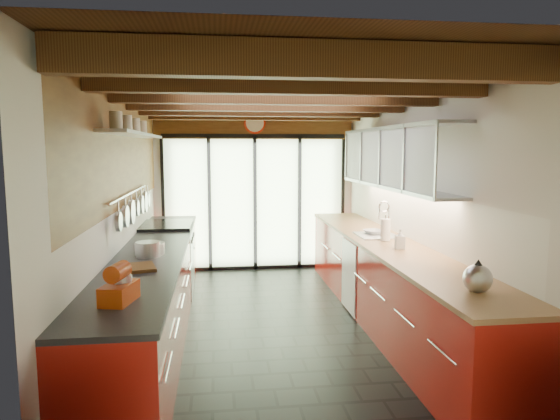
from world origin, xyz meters
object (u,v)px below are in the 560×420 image
object	(u,v)px
stand_mixer	(119,286)
bowl	(373,232)
paper_towel	(385,230)
soap_bottle	(400,239)
kettle	(478,277)

from	to	relation	value
stand_mixer	bowl	size ratio (longest dim) A/B	1.47
paper_towel	bowl	distance (m)	0.44
paper_towel	stand_mixer	bearing A→B (deg)	-142.58
bowl	soap_bottle	bearing A→B (deg)	-90.00
kettle	soap_bottle	distance (m)	1.56
stand_mixer	paper_towel	xyz separation A→B (m)	(2.54, 1.94, 0.01)
kettle	soap_bottle	size ratio (longest dim) A/B	1.40
paper_towel	soap_bottle	distance (m)	0.45
paper_towel	soap_bottle	bearing A→B (deg)	-90.00
soap_bottle	paper_towel	bearing A→B (deg)	90.00
stand_mixer	paper_towel	bearing A→B (deg)	37.42
soap_bottle	bowl	size ratio (longest dim) A/B	0.91
kettle	soap_bottle	bearing A→B (deg)	90.00
stand_mixer	bowl	distance (m)	3.48
stand_mixer	soap_bottle	size ratio (longest dim) A/B	1.61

